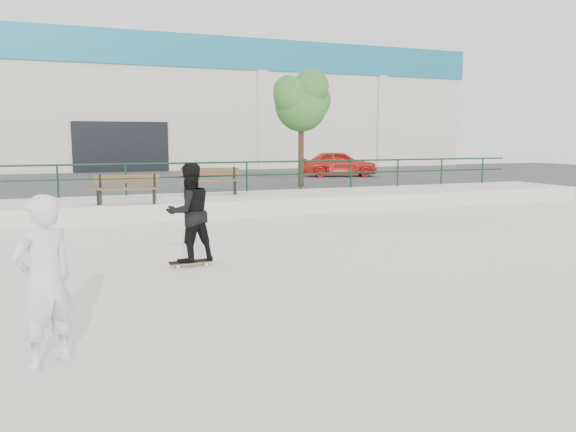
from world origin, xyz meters
name	(u,v)px	position (x,y,z in m)	size (l,w,h in m)	color
ground	(268,296)	(0.00, 0.00, 0.00)	(120.00, 120.00, 0.00)	white
ledge	(165,207)	(0.00, 9.50, 0.25)	(30.00, 3.00, 0.50)	silver
parking_strip	(135,185)	(0.00, 18.00, 0.25)	(60.00, 14.00, 0.50)	#3C3C3C
railing	(158,171)	(0.00, 10.80, 1.24)	(28.00, 0.06, 1.03)	#123220
commercial_building	(109,104)	(0.00, 31.99, 4.58)	(44.20, 16.33, 8.00)	silver
bench_left	(127,189)	(-1.19, 8.46, 0.90)	(1.84, 0.87, 0.82)	brown
bench_right	(210,181)	(1.60, 10.27, 0.93)	(1.97, 0.93, 0.88)	brown
tree	(302,100)	(5.53, 12.00, 3.73)	(2.43, 2.16, 4.31)	#423321
red_car	(339,164)	(9.39, 16.56, 1.11)	(1.44, 3.58, 1.22)	red
skateboard	(191,262)	(-0.67, 2.35, 0.07)	(0.79, 0.25, 0.09)	black
standing_skater	(190,212)	(-0.67, 2.35, 0.98)	(0.86, 0.67, 1.78)	black
seated_skater	(44,282)	(-2.93, -1.61, 0.88)	(0.64, 0.42, 1.76)	silver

